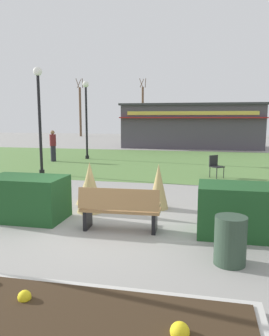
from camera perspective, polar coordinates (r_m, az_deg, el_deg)
ground_plane at (r=7.37m, az=-6.39°, el=-10.30°), size 80.00×80.00×0.00m
lawn_patch at (r=18.06m, az=4.88°, el=1.10°), size 36.00×12.00×0.01m
park_bench at (r=7.04m, az=-2.53°, el=-7.06°), size 1.72×0.60×0.95m
hedge_left at (r=8.26m, az=-18.07°, el=-4.92°), size 1.82×1.10×1.02m
hedge_right at (r=7.21m, az=21.92°, el=-6.99°), size 2.75×1.10×1.04m
ornamental_grass_behind_left at (r=8.74m, az=4.13°, el=-3.15°), size 0.53×0.53×1.20m
ornamental_grass_behind_right at (r=9.34m, az=-7.73°, el=-3.13°), size 0.76×0.76×0.97m
ornamental_grass_behind_center at (r=8.50m, az=-7.66°, el=-3.26°), size 0.68×0.68×1.28m
lamppost_mid at (r=14.37m, az=-16.06°, el=9.86°), size 0.36×0.36×4.41m
lamppost_far at (r=19.29m, az=-8.29°, el=9.73°), size 0.36×0.36×4.41m
trash_bin at (r=5.76m, az=16.14°, el=-11.87°), size 0.52×0.52×0.81m
food_kiosk at (r=27.07m, az=9.80°, el=7.20°), size 10.91×4.69×3.44m
cafe_chair_east at (r=13.60m, az=13.72°, el=0.59°), size 0.62×0.62×0.89m
person_strolling at (r=18.59m, az=-13.82°, el=3.75°), size 0.34×0.34×1.69m
parked_car_west_slot at (r=36.45m, az=3.98°, el=5.96°), size 4.20×2.07×1.20m
tree_left_bg at (r=44.01m, az=1.41°, el=9.91°), size 0.91×0.96×7.32m
tree_right_bg at (r=42.50m, az=-9.30°, el=9.68°), size 0.91×0.96×7.09m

